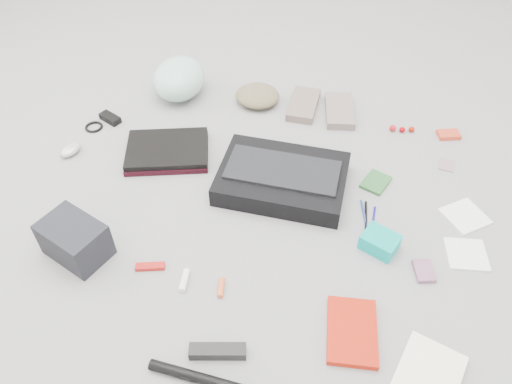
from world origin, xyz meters
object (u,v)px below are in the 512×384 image
(messenger_bag, at_px, (282,179))
(accordion_wallet, at_px, (380,242))
(laptop, at_px, (167,149))
(book_red, at_px, (352,331))
(bike_helmet, at_px, (179,78))
(camera_bag, at_px, (75,240))

(messenger_bag, distance_m, accordion_wallet, 0.42)
(laptop, height_order, book_red, laptop)
(bike_helmet, bearing_deg, laptop, -79.71)
(messenger_bag, distance_m, camera_bag, 0.74)
(bike_helmet, relative_size, camera_bag, 1.38)
(camera_bag, height_order, book_red, camera_bag)
(messenger_bag, distance_m, book_red, 0.62)
(messenger_bag, bearing_deg, accordion_wallet, -28.93)
(laptop, distance_m, bike_helmet, 0.42)
(laptop, bearing_deg, messenger_bag, -25.20)
(camera_bag, distance_m, book_red, 0.90)
(book_red, xyz_separation_m, accordion_wallet, (0.03, 0.33, 0.02))
(accordion_wallet, bearing_deg, laptop, -174.70)
(bike_helmet, height_order, accordion_wallet, bike_helmet)
(bike_helmet, relative_size, book_red, 1.32)
(camera_bag, height_order, accordion_wallet, camera_bag)
(laptop, distance_m, book_red, 0.99)
(camera_bag, bearing_deg, book_red, 15.72)
(messenger_bag, xyz_separation_m, laptop, (-0.47, 0.03, -0.01))
(messenger_bag, height_order, laptop, messenger_bag)
(book_red, bearing_deg, camera_bag, 167.94)
(messenger_bag, xyz_separation_m, camera_bag, (-0.55, -0.49, 0.03))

